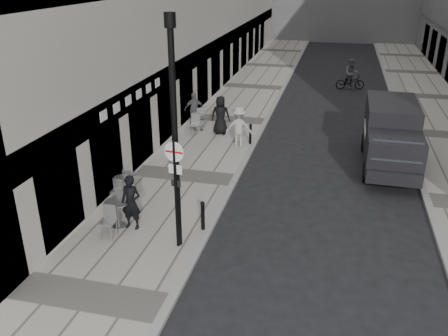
# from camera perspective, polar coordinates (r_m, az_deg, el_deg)

# --- Properties ---
(sidewalk) EXTENTS (4.00, 60.00, 0.12)m
(sidewalk) POSITION_cam_1_polar(r_m,az_deg,el_deg) (25.68, 0.56, 5.82)
(sidewalk) COLOR #A6A296
(sidewalk) RESTS_ON ground
(far_sidewalk) EXTENTS (4.00, 60.00, 0.12)m
(far_sidewalk) POSITION_cam_1_polar(r_m,az_deg,el_deg) (25.67, 25.28, 3.54)
(far_sidewalk) COLOR #A6A296
(far_sidewalk) RESTS_ON ground
(walking_man) EXTENTS (0.65, 0.44, 1.76)m
(walking_man) POSITION_cam_1_polar(r_m,az_deg,el_deg) (14.92, -11.13, -4.10)
(walking_man) COLOR black
(walking_man) RESTS_ON sidewalk
(sign_post) EXTENTS (0.57, 0.14, 3.35)m
(sign_post) POSITION_cam_1_polar(r_m,az_deg,el_deg) (13.20, -5.87, -1.36)
(sign_post) COLOR black
(sign_post) RESTS_ON sidewalk
(lamppost) EXTENTS (0.30, 0.30, 6.57)m
(lamppost) POSITION_cam_1_polar(r_m,az_deg,el_deg) (12.75, -5.98, 4.99)
(lamppost) COLOR black
(lamppost) RESTS_ON sidewalk
(bollard_near) EXTENTS (0.12, 0.12, 0.90)m
(bollard_near) POSITION_cam_1_polar(r_m,az_deg,el_deg) (21.87, 3.19, 4.04)
(bollard_near) COLOR black
(bollard_near) RESTS_ON sidewalk
(bollard_far) EXTENTS (0.12, 0.12, 0.91)m
(bollard_far) POSITION_cam_1_polar(r_m,az_deg,el_deg) (14.76, -2.56, -5.85)
(bollard_far) COLOR black
(bollard_far) RESTS_ON sidewalk
(panel_van) EXTENTS (2.09, 5.46, 2.56)m
(panel_van) POSITION_cam_1_polar(r_m,az_deg,el_deg) (20.54, 19.46, 4.00)
(panel_van) COLOR black
(panel_van) RESTS_ON ground
(cyclist) EXTENTS (1.98, 0.96, 2.05)m
(cyclist) POSITION_cam_1_polar(r_m,az_deg,el_deg) (33.44, 14.99, 10.46)
(cyclist) COLOR black
(cyclist) RESTS_ON ground
(pedestrian_a) EXTENTS (1.10, 0.80, 1.73)m
(pedestrian_a) POSITION_cam_1_polar(r_m,az_deg,el_deg) (24.34, -3.58, 7.07)
(pedestrian_a) COLOR #555559
(pedestrian_a) RESTS_ON sidewalk
(pedestrian_b) EXTENTS (1.26, 0.80, 1.85)m
(pedestrian_b) POSITION_cam_1_polar(r_m,az_deg,el_deg) (21.37, 1.80, 4.95)
(pedestrian_b) COLOR #AEA9A1
(pedestrian_b) RESTS_ON sidewalk
(pedestrian_c) EXTENTS (0.98, 0.70, 1.87)m
(pedestrian_c) POSITION_cam_1_polar(r_m,az_deg,el_deg) (23.07, -0.42, 6.38)
(pedestrian_c) COLOR black
(pedestrian_c) RESTS_ON sidewalk
(cafe_table_near) EXTENTS (0.79, 1.78, 1.02)m
(cafe_table_near) POSITION_cam_1_polar(r_m,az_deg,el_deg) (15.26, -12.68, -5.15)
(cafe_table_near) COLOR #A5A5A7
(cafe_table_near) RESTS_ON sidewalk
(cafe_table_mid) EXTENTS (0.62, 1.40, 0.80)m
(cafe_table_mid) POSITION_cam_1_polar(r_m,az_deg,el_deg) (17.31, -12.08, -1.96)
(cafe_table_mid) COLOR #AEAEB0
(cafe_table_mid) RESTS_ON sidewalk
(cafe_table_far) EXTENTS (0.78, 1.77, 1.01)m
(cafe_table_far) POSITION_cam_1_polar(r_m,az_deg,el_deg) (23.67, -3.10, 5.71)
(cafe_table_far) COLOR silver
(cafe_table_far) RESTS_ON sidewalk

